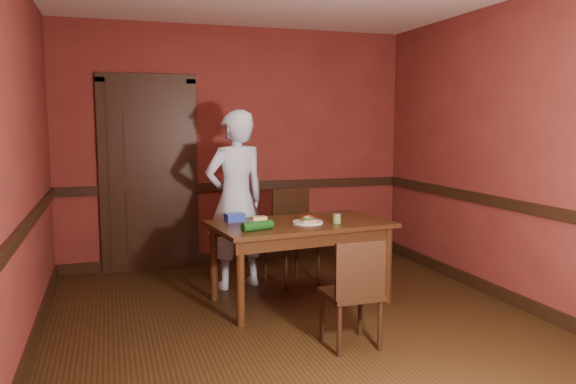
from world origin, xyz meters
TOP-DOWN VIEW (x-y plane):
  - floor at (0.00, 0.00)m, footprint 4.00×4.50m
  - wall_back at (0.00, 2.25)m, footprint 4.00×0.02m
  - wall_front at (0.00, -2.25)m, footprint 4.00×0.02m
  - wall_left at (-2.00, 0.00)m, footprint 0.02×4.50m
  - wall_right at (2.00, 0.00)m, footprint 0.02×4.50m
  - dado_back at (0.00, 2.23)m, footprint 4.00×0.03m
  - dado_left at (-1.99, 0.00)m, footprint 0.03×4.50m
  - dado_right at (1.99, 0.00)m, footprint 0.03×4.50m
  - baseboard_back at (0.00, 2.23)m, footprint 4.00×0.03m
  - baseboard_left at (-1.99, 0.00)m, footprint 0.03×4.50m
  - baseboard_right at (1.99, 0.00)m, footprint 0.03×4.50m
  - door at (-1.00, 2.22)m, footprint 1.05×0.07m
  - dining_table at (0.21, 0.64)m, footprint 1.66×1.06m
  - chair_far at (0.31, 1.18)m, footprint 0.55×0.55m
  - chair_near at (0.23, -0.44)m, footprint 0.39×0.39m
  - person at (-0.24, 1.28)m, footprint 0.72×0.57m
  - sandwich_plate at (0.25, 0.56)m, footprint 0.27×0.27m
  - sauce_jar at (0.50, 0.48)m, footprint 0.08×0.08m
  - cheese_saucer at (-0.15, 0.73)m, footprint 0.17×0.17m
  - food_tub at (-0.35, 0.85)m, footprint 0.19×0.15m
  - wrapped_veg at (-0.26, 0.37)m, footprint 0.29×0.16m

SIDE VIEW (x-z plane):
  - floor at x=0.00m, z-range -0.01..0.01m
  - baseboard_back at x=0.00m, z-range 0.00..0.12m
  - baseboard_left at x=-1.99m, z-range 0.00..0.12m
  - baseboard_right at x=1.99m, z-range 0.00..0.12m
  - dining_table at x=0.21m, z-range 0.00..0.74m
  - chair_near at x=0.23m, z-range 0.00..0.81m
  - chair_far at x=0.31m, z-range 0.00..0.96m
  - sandwich_plate at x=0.25m, z-range 0.72..0.79m
  - cheese_saucer at x=-0.15m, z-range 0.73..0.78m
  - food_tub at x=-0.35m, z-range 0.74..0.81m
  - wrapped_veg at x=-0.26m, z-range 0.74..0.81m
  - sauce_jar at x=0.50m, z-range 0.74..0.82m
  - person at x=-0.24m, z-range 0.00..1.75m
  - dado_back at x=0.00m, z-range 0.85..0.95m
  - dado_left at x=-1.99m, z-range 0.85..0.95m
  - dado_right at x=1.99m, z-range 0.85..0.95m
  - door at x=-1.00m, z-range -0.01..2.19m
  - wall_back at x=0.00m, z-range 0.00..2.70m
  - wall_front at x=0.00m, z-range 0.00..2.70m
  - wall_left at x=-2.00m, z-range 0.00..2.70m
  - wall_right at x=2.00m, z-range 0.00..2.70m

